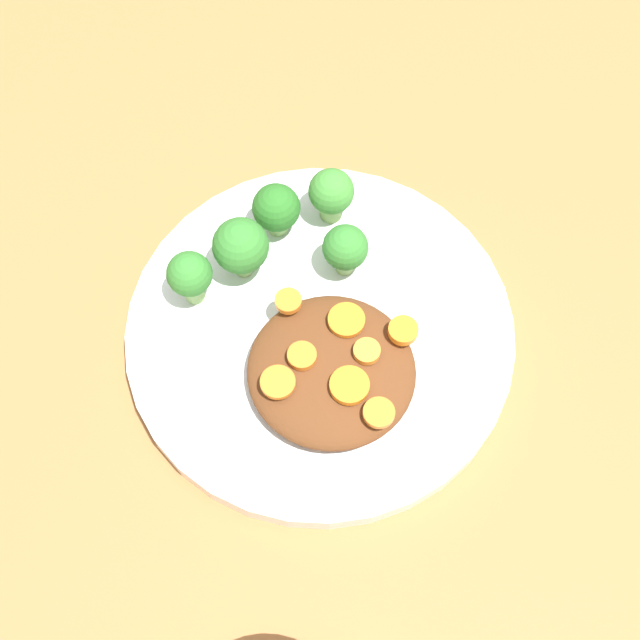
% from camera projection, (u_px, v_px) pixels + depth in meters
% --- Properties ---
extents(ground_plane, '(4.00, 4.00, 0.00)m').
position_uv_depth(ground_plane, '(320.00, 339.00, 0.67)').
color(ground_plane, '#9E6638').
extents(plate, '(0.28, 0.28, 0.02)m').
position_uv_depth(plate, '(320.00, 332.00, 0.65)').
color(plate, white).
rests_on(plate, ground_plane).
extents(stew_mound, '(0.12, 0.12, 0.03)m').
position_uv_depth(stew_mound, '(331.00, 371.00, 0.62)').
color(stew_mound, '#5B3319').
rests_on(stew_mound, plate).
extents(broccoli_floret_0, '(0.03, 0.03, 0.05)m').
position_uv_depth(broccoli_floret_0, '(339.00, 247.00, 0.65)').
color(broccoli_floret_0, '#7FA85B').
rests_on(broccoli_floret_0, plate).
extents(broccoli_floret_1, '(0.04, 0.04, 0.06)m').
position_uv_depth(broccoli_floret_1, '(241.00, 247.00, 0.64)').
color(broccoli_floret_1, '#7FA85B').
rests_on(broccoli_floret_1, plate).
extents(broccoli_floret_2, '(0.03, 0.03, 0.05)m').
position_uv_depth(broccoli_floret_2, '(190.00, 276.00, 0.63)').
color(broccoli_floret_2, '#7FA85B').
rests_on(broccoli_floret_2, plate).
extents(broccoli_floret_3, '(0.03, 0.03, 0.05)m').
position_uv_depth(broccoli_floret_3, '(331.00, 193.00, 0.67)').
color(broccoli_floret_3, '#759E51').
rests_on(broccoli_floret_3, plate).
extents(broccoli_floret_4, '(0.04, 0.04, 0.05)m').
position_uv_depth(broccoli_floret_4, '(276.00, 209.00, 0.66)').
color(broccoli_floret_4, '#7FA85B').
rests_on(broccoli_floret_4, plate).
extents(carrot_slice_0, '(0.02, 0.02, 0.00)m').
position_uv_depth(carrot_slice_0, '(278.00, 382.00, 0.60)').
color(carrot_slice_0, orange).
rests_on(carrot_slice_0, stew_mound).
extents(carrot_slice_1, '(0.03, 0.03, 0.01)m').
position_uv_depth(carrot_slice_1, '(349.00, 386.00, 0.60)').
color(carrot_slice_1, orange).
rests_on(carrot_slice_1, stew_mound).
extents(carrot_slice_2, '(0.02, 0.02, 0.01)m').
position_uv_depth(carrot_slice_2, '(301.00, 356.00, 0.61)').
color(carrot_slice_2, orange).
rests_on(carrot_slice_2, stew_mound).
extents(carrot_slice_3, '(0.02, 0.02, 0.01)m').
position_uv_depth(carrot_slice_3, '(403.00, 330.00, 0.62)').
color(carrot_slice_3, orange).
rests_on(carrot_slice_3, stew_mound).
extents(carrot_slice_4, '(0.02, 0.02, 0.01)m').
position_uv_depth(carrot_slice_4, '(289.00, 300.00, 0.63)').
color(carrot_slice_4, orange).
rests_on(carrot_slice_4, stew_mound).
extents(carrot_slice_5, '(0.03, 0.03, 0.00)m').
position_uv_depth(carrot_slice_5, '(344.00, 325.00, 0.62)').
color(carrot_slice_5, orange).
rests_on(carrot_slice_5, stew_mound).
extents(carrot_slice_6, '(0.02, 0.02, 0.00)m').
position_uv_depth(carrot_slice_6, '(379.00, 413.00, 0.59)').
color(carrot_slice_6, orange).
rests_on(carrot_slice_6, stew_mound).
extents(carrot_slice_7, '(0.02, 0.02, 0.01)m').
position_uv_depth(carrot_slice_7, '(367.00, 351.00, 0.61)').
color(carrot_slice_7, orange).
rests_on(carrot_slice_7, stew_mound).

